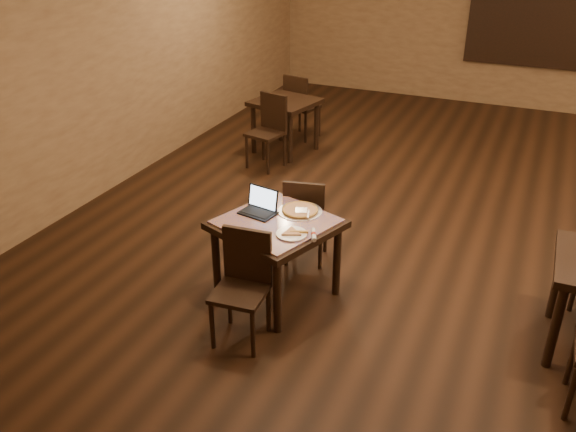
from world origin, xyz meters
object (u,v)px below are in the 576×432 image
at_px(other_table_b_chair_far, 300,103).
at_px(chair_main_near, 243,280).
at_px(pizza_pan, 300,211).
at_px(other_table_b_chair_near, 269,127).
at_px(other_table_b, 285,109).
at_px(chair_main_far, 305,216).
at_px(laptop, 260,206).
at_px(tiled_table, 276,231).

bearing_deg(other_table_b_chair_far, chair_main_near, 119.89).
bearing_deg(pizza_pan, other_table_b_chair_near, 120.67).
bearing_deg(other_table_b_chair_near, chair_main_near, -55.37).
relative_size(chair_main_near, other_table_b, 0.98).
height_order(other_table_b_chair_near, other_table_b_chair_far, same).
xyz_separation_m(chair_main_far, other_table_b_chair_far, (-1.44, 3.28, 0.04)).
distance_m(pizza_pan, other_table_b, 3.46).
relative_size(chair_main_far, pizza_pan, 2.29).
bearing_deg(laptop, other_table_b_chair_far, 118.02).
xyz_separation_m(chair_main_near, other_table_b_chair_far, (-1.41, 4.52, 0.02)).
distance_m(chair_main_near, chair_main_far, 1.24).
height_order(laptop, pizza_pan, laptop).
height_order(chair_main_near, other_table_b, chair_main_near).
height_order(tiled_table, other_table_b_chair_near, other_table_b_chair_near).
height_order(tiled_table, other_table_b, tiled_table).
xyz_separation_m(laptop, other_table_b, (-1.20, 3.24, -0.20)).
xyz_separation_m(tiled_table, other_table_b_chair_near, (-1.38, 2.77, -0.11)).
bearing_deg(chair_main_far, other_table_b, -74.53).
height_order(laptop, other_table_b_chair_far, laptop).
xyz_separation_m(laptop, pizza_pan, (0.32, 0.14, -0.05)).
distance_m(pizza_pan, other_table_b_chair_far, 3.98).
distance_m(tiled_table, other_table_b, 3.62).
distance_m(chair_main_far, pizza_pan, 0.47).
bearing_deg(other_table_b_chair_far, other_table_b_chair_near, 104.43).
bearing_deg(chair_main_near, laptop, 99.86).
distance_m(chair_main_far, other_table_b_chair_near, 2.57).
relative_size(chair_main_far, other_table_b, 0.95).
bearing_deg(other_table_b_chair_near, tiled_table, -50.94).
relative_size(other_table_b, other_table_b_chair_near, 0.98).
height_order(chair_main_far, other_table_b_chair_far, other_table_b_chair_far).
relative_size(chair_main_far, other_table_b_chair_near, 0.93).
relative_size(other_table_b, other_table_b_chair_far, 0.98).
distance_m(other_table_b, other_table_b_chair_near, 0.57).
relative_size(tiled_table, other_table_b, 1.23).
bearing_deg(chair_main_far, other_table_b_chair_near, -69.04).
relative_size(tiled_table, chair_main_far, 1.30).
xyz_separation_m(chair_main_far, other_table_b, (-1.42, 2.72, 0.11)).
distance_m(chair_main_near, other_table_b, 4.20).
height_order(tiled_table, pizza_pan, pizza_pan).
height_order(chair_main_far, other_table_b, chair_main_far).
bearing_deg(tiled_table, chair_main_near, -70.87).
bearing_deg(chair_main_near, other_table_b_chair_far, 102.16).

